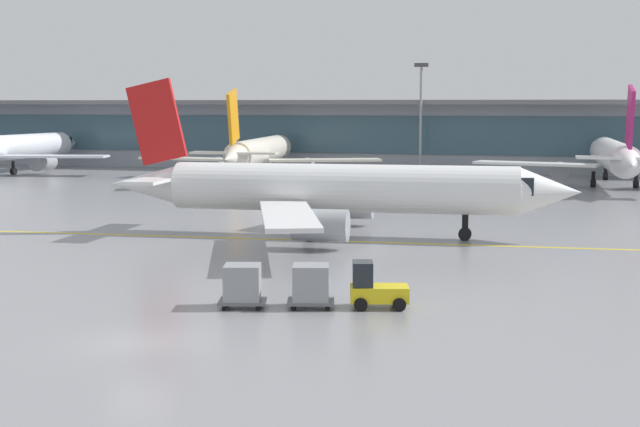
{
  "coord_description": "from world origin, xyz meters",
  "views": [
    {
      "loc": [
        15.2,
        -30.98,
        9.1
      ],
      "look_at": [
        2.58,
        17.48,
        3.0
      ],
      "focal_mm": 50.72,
      "sensor_mm": 36.0,
      "label": 1
    }
  ],
  "objects_px": {
    "cargo_dolly_lead": "(311,284)",
    "apron_light_mast_1": "(421,114)",
    "baggage_tug": "(374,288)",
    "gate_airplane_2": "(614,157)",
    "cargo_dolly_trailing": "(242,284)",
    "gate_airplane_0": "(6,148)",
    "gate_airplane_1": "(260,152)",
    "taxiing_regional_jet": "(337,189)"
  },
  "relations": [
    {
      "from": "gate_airplane_2",
      "to": "cargo_dolly_lead",
      "type": "xyz_separation_m",
      "value": [
        -16.73,
        -66.24,
        -2.23
      ]
    },
    {
      "from": "cargo_dolly_lead",
      "to": "cargo_dolly_trailing",
      "type": "bearing_deg",
      "value": -180.0
    },
    {
      "from": "baggage_tug",
      "to": "apron_light_mast_1",
      "type": "bearing_deg",
      "value": 83.02
    },
    {
      "from": "gate_airplane_0",
      "to": "apron_light_mast_1",
      "type": "xyz_separation_m",
      "value": [
        52.84,
        12.18,
        4.55
      ]
    },
    {
      "from": "apron_light_mast_1",
      "to": "gate_airplane_2",
      "type": "bearing_deg",
      "value": -27.03
    },
    {
      "from": "baggage_tug",
      "to": "cargo_dolly_trailing",
      "type": "distance_m",
      "value": 5.92
    },
    {
      "from": "taxiing_regional_jet",
      "to": "cargo_dolly_trailing",
      "type": "distance_m",
      "value": 22.28
    },
    {
      "from": "gate_airplane_0",
      "to": "taxiing_regional_jet",
      "type": "bearing_deg",
      "value": -124.49
    },
    {
      "from": "gate_airplane_0",
      "to": "baggage_tug",
      "type": "xyz_separation_m",
      "value": [
        62.08,
        -65.23,
        -2.39
      ]
    },
    {
      "from": "cargo_dolly_lead",
      "to": "apron_light_mast_1",
      "type": "xyz_separation_m",
      "value": [
        -6.48,
        78.08,
        6.77
      ]
    },
    {
      "from": "gate_airplane_0",
      "to": "cargo_dolly_lead",
      "type": "bearing_deg",
      "value": -133.74
    },
    {
      "from": "gate_airplane_0",
      "to": "gate_airplane_2",
      "type": "distance_m",
      "value": 76.05
    },
    {
      "from": "gate_airplane_2",
      "to": "baggage_tug",
      "type": "relative_size",
      "value": 11.56
    },
    {
      "from": "gate_airplane_2",
      "to": "cargo_dolly_trailing",
      "type": "relative_size",
      "value": 13.65
    },
    {
      "from": "baggage_tug",
      "to": "apron_light_mast_1",
      "type": "xyz_separation_m",
      "value": [
        -9.24,
        77.4,
        6.93
      ]
    },
    {
      "from": "gate_airplane_0",
      "to": "baggage_tug",
      "type": "relative_size",
      "value": 11.56
    },
    {
      "from": "taxiing_regional_jet",
      "to": "baggage_tug",
      "type": "distance_m",
      "value": 21.92
    },
    {
      "from": "gate_airplane_0",
      "to": "apron_light_mast_1",
      "type": "bearing_deg",
      "value": -72.75
    },
    {
      "from": "baggage_tug",
      "to": "gate_airplane_2",
      "type": "bearing_deg",
      "value": 64.18
    },
    {
      "from": "cargo_dolly_trailing",
      "to": "apron_light_mast_1",
      "type": "relative_size",
      "value": 0.17
    },
    {
      "from": "gate_airplane_0",
      "to": "cargo_dolly_lead",
      "type": "height_order",
      "value": "gate_airplane_0"
    },
    {
      "from": "taxiing_regional_jet",
      "to": "gate_airplane_1",
      "type": "bearing_deg",
      "value": 111.08
    },
    {
      "from": "cargo_dolly_trailing",
      "to": "baggage_tug",
      "type": "bearing_deg",
      "value": -0.0
    },
    {
      "from": "baggage_tug",
      "to": "gate_airplane_1",
      "type": "bearing_deg",
      "value": 98.74
    },
    {
      "from": "taxiing_regional_jet",
      "to": "apron_light_mast_1",
      "type": "height_order",
      "value": "apron_light_mast_1"
    },
    {
      "from": "cargo_dolly_trailing",
      "to": "cargo_dolly_lead",
      "type": "bearing_deg",
      "value": 0.0
    },
    {
      "from": "baggage_tug",
      "to": "cargo_dolly_lead",
      "type": "xyz_separation_m",
      "value": [
        -2.77,
        -0.68,
        0.16
      ]
    },
    {
      "from": "apron_light_mast_1",
      "to": "baggage_tug",
      "type": "bearing_deg",
      "value": -83.19
    },
    {
      "from": "taxiing_regional_jet",
      "to": "baggage_tug",
      "type": "height_order",
      "value": "taxiing_regional_jet"
    },
    {
      "from": "gate_airplane_1",
      "to": "baggage_tug",
      "type": "height_order",
      "value": "gate_airplane_1"
    },
    {
      "from": "gate_airplane_1",
      "to": "cargo_dolly_lead",
      "type": "relative_size",
      "value": 13.41
    },
    {
      "from": "taxiing_regional_jet",
      "to": "cargo_dolly_lead",
      "type": "height_order",
      "value": "taxiing_regional_jet"
    },
    {
      "from": "gate_airplane_2",
      "to": "gate_airplane_1",
      "type": "bearing_deg",
      "value": 87.51
    },
    {
      "from": "gate_airplane_1",
      "to": "cargo_dolly_lead",
      "type": "distance_m",
      "value": 70.7
    },
    {
      "from": "cargo_dolly_lead",
      "to": "gate_airplane_2",
      "type": "bearing_deg",
      "value": 62.03
    },
    {
      "from": "gate_airplane_0",
      "to": "baggage_tug",
      "type": "distance_m",
      "value": 90.08
    },
    {
      "from": "gate_airplane_1",
      "to": "gate_airplane_2",
      "type": "height_order",
      "value": "gate_airplane_2"
    },
    {
      "from": "gate_airplane_1",
      "to": "apron_light_mast_1",
      "type": "distance_m",
      "value": 21.98
    },
    {
      "from": "gate_airplane_2",
      "to": "baggage_tug",
      "type": "bearing_deg",
      "value": 165.56
    },
    {
      "from": "cargo_dolly_lead",
      "to": "apron_light_mast_1",
      "type": "bearing_deg",
      "value": 80.95
    },
    {
      "from": "gate_airplane_1",
      "to": "apron_light_mast_1",
      "type": "bearing_deg",
      "value": -62.45
    },
    {
      "from": "baggage_tug",
      "to": "cargo_dolly_trailing",
      "type": "xyz_separation_m",
      "value": [
        -5.75,
        -1.41,
        0.16
      ]
    }
  ]
}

